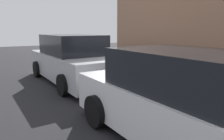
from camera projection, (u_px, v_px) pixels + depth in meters
The scene contains 18 objects.
ground_plane at pixel (121, 81), 7.92m from camera, with size 40.00×40.00×0.00m, color black.
sidewalk_curb at pixel (170, 73), 9.16m from camera, with size 18.00×5.00×0.14m, color #9E9B93.
suitcase_olive_0 at pixel (206, 85), 5.55m from camera, with size 0.49×0.28×0.72m.
suitcase_navy_1 at pixel (188, 83), 5.94m from camera, with size 0.37×0.25×0.85m.
suitcase_black_2 at pixel (175, 79), 6.40m from camera, with size 0.50×0.25×0.83m.
suitcase_red_3 at pixel (161, 74), 6.81m from camera, with size 0.36×0.27×0.75m.
suitcase_maroon_4 at pixel (153, 70), 7.30m from camera, with size 0.51×0.20×0.81m.
suitcase_silver_5 at pixel (142, 68), 7.72m from camera, with size 0.38×0.25×1.03m.
suitcase_teal_6 at pixel (132, 67), 8.10m from camera, with size 0.43×0.24×0.76m.
suitcase_olive_7 at pixel (124, 66), 8.56m from camera, with size 0.45×0.24×0.91m.
suitcase_navy_8 at pixel (118, 63), 9.00m from camera, with size 0.41×0.25×0.78m.
suitcase_black_9 at pixel (113, 63), 9.51m from camera, with size 0.50×0.25×0.80m.
suitcase_red_10 at pixel (106, 61), 9.93m from camera, with size 0.37×0.26×0.66m.
suitcase_maroon_11 at pixel (103, 60), 10.36m from camera, with size 0.37×0.20×0.65m.
fire_hydrant at pixel (94, 56), 11.03m from camera, with size 0.39×0.21×0.72m.
bollard_post at pixel (86, 55), 11.50m from camera, with size 0.14×0.14×0.83m, color brown.
parked_car_white_0 at pixel (183, 101), 3.48m from camera, with size 4.36×2.15×1.58m.
parked_car_silver_1 at pixel (73, 60), 7.77m from camera, with size 4.85×2.20×1.71m.
Camera 1 is at (-6.44, 4.23, 1.90)m, focal length 34.14 mm.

